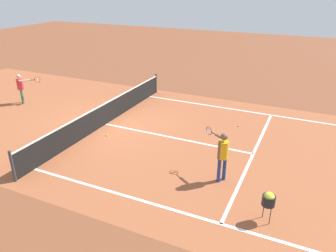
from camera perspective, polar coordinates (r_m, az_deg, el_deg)
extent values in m
plane|color=brown|center=(14.54, -10.77, 0.32)|extent=(60.00, 60.00, 0.00)
cube|color=#9E5433|center=(14.54, -10.77, 0.33)|extent=(10.62, 24.40, 0.00)
cube|color=white|center=(8.99, 6.33, -15.81)|extent=(0.10, 11.89, 0.01)
cube|color=white|center=(16.04, 15.94, 2.10)|extent=(0.10, 11.89, 0.01)
cube|color=white|center=(12.27, 14.64, -4.71)|extent=(8.22, 0.10, 0.01)
cube|color=white|center=(13.07, 0.82, -2.02)|extent=(0.10, 6.40, 0.01)
cylinder|color=#33383D|center=(11.16, -25.47, -6.36)|extent=(0.09, 0.09, 1.07)
cylinder|color=#33383D|center=(18.29, -2.10, 7.47)|extent=(0.09, 0.09, 1.07)
cube|color=black|center=(14.37, -10.91, 1.98)|extent=(9.78, 0.02, 0.91)
cube|color=white|center=(14.20, -11.06, 3.78)|extent=(9.78, 0.03, 0.05)
cylinder|color=navy|center=(10.26, 8.87, -7.64)|extent=(0.11, 0.11, 0.81)
cylinder|color=navy|center=(10.39, 9.79, -7.28)|extent=(0.11, 0.11, 0.81)
cylinder|color=gold|center=(9.99, 9.60, -4.09)|extent=(0.32, 0.32, 0.57)
sphere|color=brown|center=(9.79, 9.77, -1.85)|extent=(0.22, 0.22, 0.22)
cylinder|color=brown|center=(9.88, 8.86, -4.31)|extent=(0.08, 0.08, 0.55)
cylinder|color=brown|center=(10.17, 9.37, -2.08)|extent=(0.36, 0.51, 0.08)
cylinder|color=black|center=(10.42, 7.98, -1.30)|extent=(0.14, 0.20, 0.03)
torus|color=red|center=(10.59, 7.14, -0.84)|extent=(0.17, 0.25, 0.28)
cylinder|color=silver|center=(10.59, 7.14, -0.84)|extent=(0.21, 0.14, 0.25)
cylinder|color=#3F7247|center=(18.34, -24.02, 4.88)|extent=(0.11, 0.11, 0.74)
cylinder|color=#3F7247|center=(18.13, -24.08, 4.66)|extent=(0.11, 0.11, 0.74)
cylinder|color=red|center=(18.06, -24.38, 6.65)|extent=(0.32, 0.32, 0.52)
sphere|color=beige|center=(17.96, -24.60, 7.87)|extent=(0.20, 0.20, 0.20)
cylinder|color=beige|center=(18.22, -24.34, 6.82)|extent=(0.08, 0.08, 0.50)
cylinder|color=beige|center=(17.82, -23.74, 7.25)|extent=(0.40, 0.42, 0.08)
cylinder|color=black|center=(17.78, -22.58, 7.41)|extent=(0.17, 0.18, 0.03)
torus|color=red|center=(17.76, -21.81, 7.52)|extent=(0.21, 0.22, 0.28)
cylinder|color=silver|center=(17.76, -21.81, 7.52)|extent=(0.19, 0.17, 0.25)
cylinder|color=black|center=(8.88, 17.12, -12.29)|extent=(0.34, 0.34, 0.28)
cylinder|color=black|center=(9.02, 17.37, -14.78)|extent=(0.02, 0.02, 0.50)
cylinder|color=black|center=(9.20, 16.28, -13.78)|extent=(0.02, 0.02, 0.50)
sphere|color=#CCE033|center=(8.83, 17.19, -11.82)|extent=(0.29, 0.29, 0.29)
sphere|color=#CCE033|center=(14.36, 12.23, 0.02)|extent=(0.07, 0.07, 0.07)
sphere|color=#CCE033|center=(13.42, -10.62, -1.59)|extent=(0.07, 0.07, 0.07)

